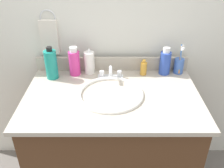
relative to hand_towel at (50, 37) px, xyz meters
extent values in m
cube|color=#4C2D19|center=(0.40, -0.33, -0.63)|extent=(0.95, 0.59, 0.77)
cube|color=#B2A899|center=(0.40, -0.33, -0.23)|extent=(0.99, 0.64, 0.02)
cube|color=#B2A899|center=(0.40, -0.02, -0.18)|extent=(0.99, 0.02, 0.09)
cube|color=silver|center=(0.40, 0.04, -0.36)|extent=(2.09, 0.04, 1.30)
torus|color=silver|center=(0.00, 0.02, 0.12)|extent=(0.10, 0.01, 0.10)
cube|color=silver|center=(0.00, 0.00, 0.00)|extent=(0.11, 0.04, 0.22)
torus|color=white|center=(0.39, -0.33, -0.22)|extent=(0.38, 0.38, 0.02)
ellipsoid|color=white|center=(0.39, -0.33, -0.26)|extent=(0.32, 0.32, 0.11)
cylinder|color=#B2B5BA|center=(0.39, -0.33, -0.30)|extent=(0.04, 0.04, 0.01)
cube|color=silver|center=(0.39, -0.13, -0.21)|extent=(0.16, 0.05, 0.01)
cylinder|color=silver|center=(0.39, -0.13, -0.18)|extent=(0.02, 0.02, 0.06)
cylinder|color=silver|center=(0.39, -0.17, -0.15)|extent=(0.02, 0.09, 0.02)
cylinder|color=silver|center=(0.33, -0.13, -0.19)|extent=(0.03, 0.03, 0.04)
cylinder|color=silver|center=(0.44, -0.13, -0.19)|extent=(0.03, 0.03, 0.04)
cylinder|color=teal|center=(0.02, -0.13, -0.13)|extent=(0.08, 0.08, 0.18)
cylinder|color=black|center=(0.02, -0.13, -0.03)|extent=(0.03, 0.03, 0.03)
cylinder|color=#2D4CB2|center=(0.73, -0.07, -0.15)|extent=(0.07, 0.07, 0.15)
cylinder|color=white|center=(0.73, -0.07, -0.06)|extent=(0.04, 0.04, 0.03)
cylinder|color=#D8338C|center=(0.16, -0.09, -0.14)|extent=(0.07, 0.07, 0.16)
cylinder|color=white|center=(0.16, -0.09, -0.05)|extent=(0.05, 0.05, 0.03)
cylinder|color=gold|center=(0.60, -0.09, -0.18)|extent=(0.04, 0.04, 0.08)
cylinder|color=gold|center=(0.60, -0.09, -0.13)|extent=(0.02, 0.02, 0.02)
cylinder|color=white|center=(0.25, -0.06, -0.15)|extent=(0.07, 0.07, 0.14)
cone|color=white|center=(0.25, -0.06, -0.06)|extent=(0.03, 0.03, 0.03)
cylinder|color=#3F66B7|center=(0.83, -0.06, -0.17)|extent=(0.06, 0.06, 0.10)
cylinder|color=blue|center=(0.83, -0.08, -0.12)|extent=(0.01, 0.04, 0.18)
cube|color=white|center=(0.83, -0.09, -0.04)|extent=(0.01, 0.02, 0.01)
cylinder|color=white|center=(0.83, -0.06, -0.12)|extent=(0.03, 0.04, 0.18)
cube|color=white|center=(0.84, -0.04, -0.04)|extent=(0.01, 0.02, 0.01)
cylinder|color=orange|center=(0.83, -0.08, -0.12)|extent=(0.01, 0.05, 0.18)
cube|color=white|center=(0.83, -0.10, -0.04)|extent=(0.01, 0.02, 0.01)
camera|label=1|loc=(0.39, -1.50, 0.55)|focal=39.82mm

